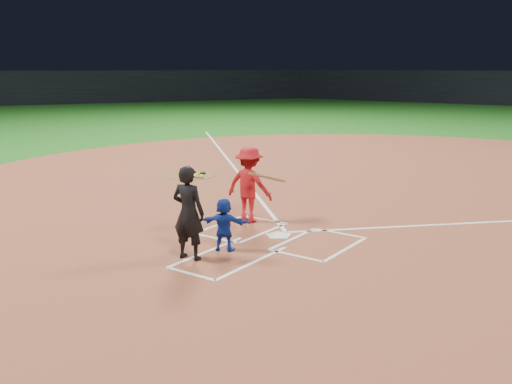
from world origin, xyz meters
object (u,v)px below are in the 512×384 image
Objects in this scene: on_deck_circle at (191,175)px; umpire at (188,213)px; batter_at_plate at (249,185)px; home_plate at (278,235)px; catcher at (224,224)px.

umpire is (5.58, -6.32, 0.88)m from on_deck_circle.
on_deck_circle is 0.97× the size of batter_at_plate.
catcher is at bearing 77.14° from home_plate.
catcher is 0.59× the size of umpire.
catcher reaches higher than on_deck_circle.
on_deck_circle is at bearing 144.40° from batter_at_plate.
home_plate is at bearing -33.92° from on_deck_circle.
batter_at_plate is at bearing -86.92° from umpire.
catcher is 2.21m from batter_at_plate.
home_plate is 1.57m from batter_at_plate.
home_plate is 7.40m from on_deck_circle.
umpire reaches higher than catcher.
batter_at_plate is at bearing -26.14° from home_plate.
home_plate is 1.56m from catcher.
home_plate reaches higher than on_deck_circle.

